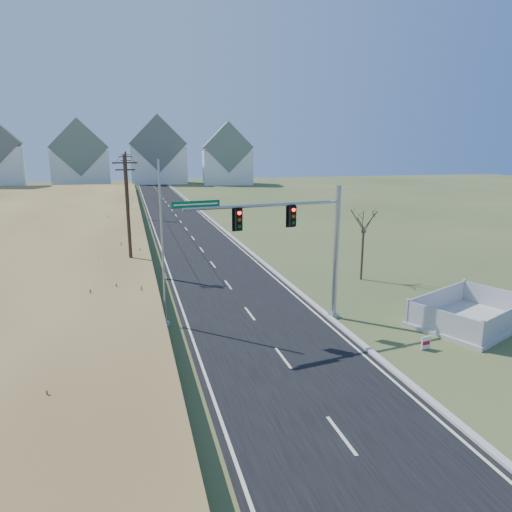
{
  "coord_description": "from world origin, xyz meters",
  "views": [
    {
      "loc": [
        -6.33,
        -20.18,
        9.35
      ],
      "look_at": [
        0.46,
        4.29,
        3.4
      ],
      "focal_mm": 32.0,
      "sensor_mm": 36.0,
      "label": 1
    }
  ],
  "objects_px": {
    "open_sign": "(426,343)",
    "bare_tree": "(364,219)",
    "flagpole": "(163,262)",
    "traffic_signal_mast": "(307,242)",
    "fence_enclosure": "(470,319)"
  },
  "relations": [
    {
      "from": "fence_enclosure",
      "to": "open_sign",
      "type": "distance_m",
      "value": 4.92
    },
    {
      "from": "traffic_signal_mast",
      "to": "fence_enclosure",
      "type": "bearing_deg",
      "value": -24.9
    },
    {
      "from": "fence_enclosure",
      "to": "bare_tree",
      "type": "relative_size",
      "value": 1.36
    },
    {
      "from": "open_sign",
      "to": "fence_enclosure",
      "type": "bearing_deg",
      "value": 18.16
    },
    {
      "from": "traffic_signal_mast",
      "to": "fence_enclosure",
      "type": "relative_size",
      "value": 1.24
    },
    {
      "from": "bare_tree",
      "to": "fence_enclosure",
      "type": "bearing_deg",
      "value": -81.0
    },
    {
      "from": "open_sign",
      "to": "bare_tree",
      "type": "xyz_separation_m",
      "value": [
        2.88,
        11.78,
        4.13
      ]
    },
    {
      "from": "traffic_signal_mast",
      "to": "bare_tree",
      "type": "distance_m",
      "value": 9.93
    },
    {
      "from": "traffic_signal_mast",
      "to": "flagpole",
      "type": "bearing_deg",
      "value": 159.87
    },
    {
      "from": "open_sign",
      "to": "bare_tree",
      "type": "bearing_deg",
      "value": 67.69
    },
    {
      "from": "flagpole",
      "to": "bare_tree",
      "type": "xyz_separation_m",
      "value": [
        14.6,
        5.25,
        0.93
      ]
    },
    {
      "from": "open_sign",
      "to": "bare_tree",
      "type": "height_order",
      "value": "bare_tree"
    },
    {
      "from": "open_sign",
      "to": "flagpole",
      "type": "relative_size",
      "value": 0.07
    },
    {
      "from": "open_sign",
      "to": "flagpole",
      "type": "height_order",
      "value": "flagpole"
    },
    {
      "from": "open_sign",
      "to": "flagpole",
      "type": "distance_m",
      "value": 13.8
    }
  ]
}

